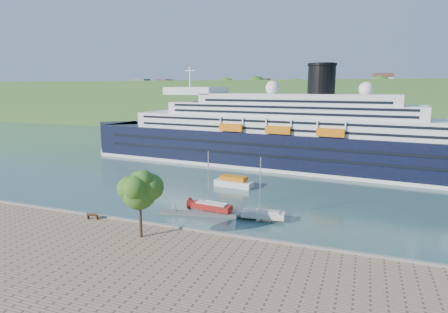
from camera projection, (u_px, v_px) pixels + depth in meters
ground at (148, 229)px, 55.22m from camera, size 400.00×400.00×0.00m
far_hillside at (304, 105)px, 186.44m from camera, size 400.00×50.00×24.00m
quay_coping at (147, 222)px, 54.83m from camera, size 220.00×0.50×0.30m
cruise_ship at (272, 116)px, 98.31m from camera, size 119.16×27.47×26.52m
park_bench at (93, 215)px, 56.63m from camera, size 1.87×1.07×1.12m
promenade_tree at (140, 201)px, 49.07m from camera, size 6.01×6.01×9.95m
floating_pontoon at (207, 214)px, 61.55m from camera, size 16.02×5.56×0.36m
sailboat_red at (211, 184)px, 61.85m from camera, size 7.80×2.77×9.88m
sailboat_white_far at (263, 191)px, 58.08m from camera, size 7.67×2.83×9.69m
tender_launch at (234, 181)px, 78.84m from camera, size 8.53×3.72×2.28m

